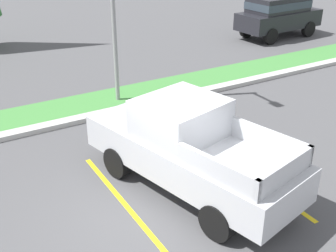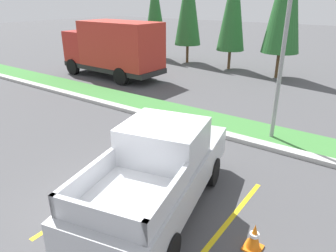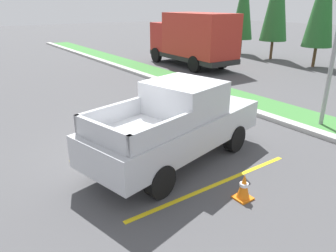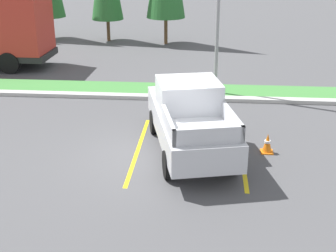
% 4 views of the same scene
% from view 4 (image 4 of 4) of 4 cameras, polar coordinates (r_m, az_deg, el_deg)
% --- Properties ---
extents(ground_plane, '(120.00, 120.00, 0.00)m').
position_cam_4_polar(ground_plane, '(13.98, -0.67, -3.38)').
color(ground_plane, '#4C4C4F').
extents(parking_line_near, '(0.12, 4.80, 0.01)m').
position_cam_4_polar(parking_line_near, '(14.31, -3.62, -2.78)').
color(parking_line_near, yellow).
rests_on(parking_line_near, ground).
extents(parking_line_far, '(0.12, 4.80, 0.01)m').
position_cam_4_polar(parking_line_far, '(14.21, 8.86, -3.19)').
color(parking_line_far, yellow).
rests_on(parking_line_far, ground).
extents(curb_strip, '(56.00, 0.40, 0.15)m').
position_cam_4_polar(curb_strip, '(18.58, 0.80, 3.45)').
color(curb_strip, '#B2B2AD').
rests_on(curb_strip, ground).
extents(grass_median, '(56.00, 1.80, 0.06)m').
position_cam_4_polar(grass_median, '(19.64, 1.03, 4.35)').
color(grass_median, '#42843D').
rests_on(grass_median, ground).
extents(pickup_truck_main, '(3.04, 5.52, 2.10)m').
position_cam_4_polar(pickup_truck_main, '(13.82, 2.63, 0.98)').
color(pickup_truck_main, black).
rests_on(pickup_truck_main, ground).
extents(traffic_cone, '(0.36, 0.36, 0.60)m').
position_cam_4_polar(traffic_cone, '(14.26, 11.91, -2.07)').
color(traffic_cone, orange).
rests_on(traffic_cone, ground).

